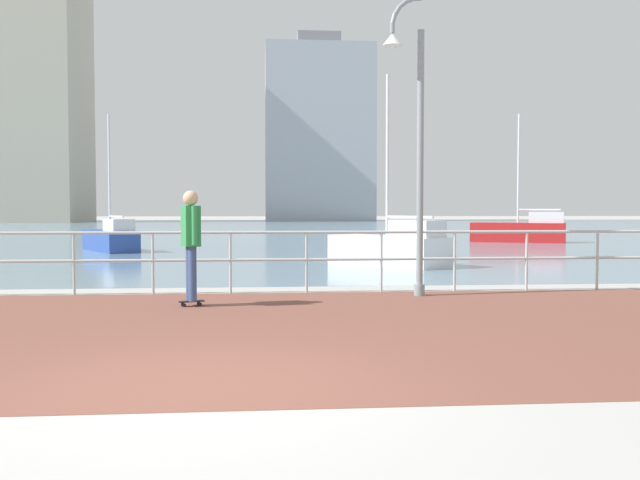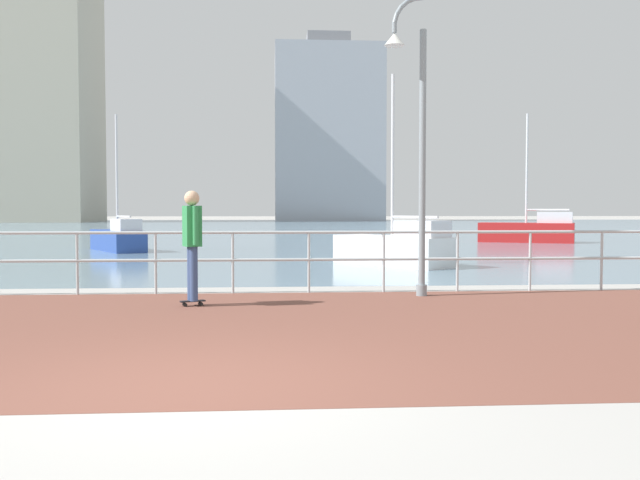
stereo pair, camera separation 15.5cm
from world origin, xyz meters
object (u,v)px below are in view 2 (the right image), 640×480
at_px(lamppost, 414,131).
at_px(sailboat_red, 529,230).
at_px(skateboarder, 192,236).
at_px(sailboat_blue, 119,238).
at_px(sailboat_yellow, 396,247).

height_order(lamppost, sailboat_red, sailboat_red).
height_order(lamppost, skateboarder, lamppost).
xyz_separation_m(sailboat_blue, sailboat_red, (17.76, 5.48, 0.09)).
xyz_separation_m(lamppost, sailboat_red, (9.55, 19.45, -2.36)).
relative_size(skateboarder, sailboat_blue, 0.36).
bearing_deg(skateboarder, sailboat_blue, 106.50).
bearing_deg(sailboat_yellow, skateboarder, -121.10).
distance_m(lamppost, skateboarder, 4.31).
bearing_deg(sailboat_red, sailboat_blue, -162.84).
height_order(sailboat_yellow, sailboat_red, sailboat_red).
bearing_deg(lamppost, skateboarder, -165.16).
bearing_deg(skateboarder, lamppost, 14.84).
height_order(skateboarder, sailboat_red, sailboat_red).
xyz_separation_m(sailboat_yellow, sailboat_blue, (-9.12, 7.19, -0.02)).
xyz_separation_m(skateboarder, sailboat_blue, (-4.43, 14.96, -0.63)).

